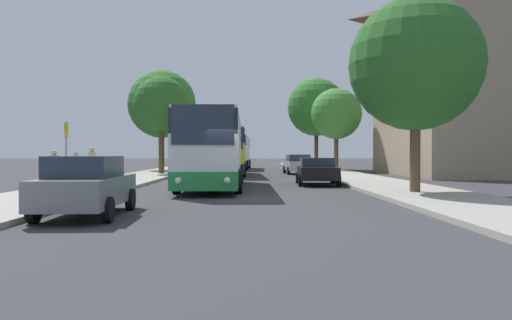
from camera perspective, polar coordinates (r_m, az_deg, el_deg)
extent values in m
plane|color=#38383A|center=(18.79, -1.68, -4.24)|extent=(300.00, 300.00, 0.00)
cube|color=#A39E93|center=(20.15, -22.05, -3.74)|extent=(4.00, 120.00, 0.15)
cube|color=#A39E93|center=(19.93, 18.92, -3.77)|extent=(4.00, 120.00, 0.15)
cube|color=#238942|center=(23.61, -4.93, -1.70)|extent=(2.59, 11.20, 0.70)
cube|color=silver|center=(23.58, -4.93, 0.81)|extent=(2.59, 11.20, 1.37)
cube|color=#232D3D|center=(23.61, -4.93, 3.63)|extent=(2.61, 10.97, 0.95)
cube|color=silver|center=(23.65, -4.93, 4.92)|extent=(2.54, 10.97, 0.12)
cube|color=#232D3D|center=(18.01, -6.11, 4.05)|extent=(2.26, 0.08, 1.45)
sphere|color=#F4EAC1|center=(18.08, -8.88, -2.34)|extent=(0.24, 0.24, 0.24)
sphere|color=#F4EAC1|center=(17.93, -3.31, -2.36)|extent=(0.24, 0.24, 0.24)
cylinder|color=black|center=(20.40, -9.06, -2.44)|extent=(0.31, 1.00, 1.00)
cylinder|color=black|center=(20.21, -2.00, -2.47)|extent=(0.31, 1.00, 1.00)
cylinder|color=black|center=(27.06, -7.11, -1.66)|extent=(0.31, 1.00, 1.00)
cylinder|color=black|center=(26.91, -1.79, -1.67)|extent=(0.31, 1.00, 1.00)
cube|color=#2D2D2D|center=(37.66, -3.45, -0.79)|extent=(2.91, 11.37, 0.70)
cube|color=yellow|center=(37.64, -3.45, 0.77)|extent=(2.91, 11.37, 1.35)
cube|color=#232D3D|center=(37.66, -3.45, 2.52)|extent=(2.93, 11.14, 0.95)
cube|color=yellow|center=(37.68, -3.45, 3.33)|extent=(2.85, 11.14, 0.12)
cube|color=#232D3D|center=(31.99, -3.57, 2.56)|extent=(2.26, 0.14, 1.45)
sphere|color=#F4EAC1|center=(31.99, -5.14, -1.00)|extent=(0.24, 0.24, 0.24)
sphere|color=#F4EAC1|center=(31.97, -1.99, -1.00)|extent=(0.24, 0.24, 0.24)
cylinder|color=black|center=(34.32, -5.61, -1.15)|extent=(0.34, 1.01, 1.00)
cylinder|color=black|center=(34.28, -1.41, -1.15)|extent=(0.34, 1.01, 1.00)
cylinder|color=black|center=(41.08, -5.14, -0.84)|extent=(0.34, 1.01, 1.00)
cylinder|color=black|center=(41.05, -1.64, -0.84)|extent=(0.34, 1.01, 1.00)
cube|color=#2D519E|center=(51.69, -2.35, -0.38)|extent=(3.00, 11.30, 0.70)
cube|color=silver|center=(51.68, -2.35, 0.80)|extent=(3.00, 11.30, 1.42)
cube|color=#232D3D|center=(51.69, -2.35, 2.11)|extent=(3.01, 11.08, 0.95)
cube|color=silver|center=(51.71, -2.35, 2.71)|extent=(2.94, 11.08, 0.12)
cube|color=#232D3D|center=(46.07, -2.81, 2.09)|extent=(2.32, 0.15, 1.45)
sphere|color=#F4EAC1|center=(46.12, -3.93, -0.47)|extent=(0.24, 0.24, 0.24)
sphere|color=#F4EAC1|center=(45.99, -1.69, -0.47)|extent=(0.24, 0.24, 0.24)
cylinder|color=black|center=(48.44, -4.14, -0.60)|extent=(0.34, 1.01, 1.00)
cylinder|color=black|center=(48.26, -1.09, -0.61)|extent=(0.34, 1.01, 1.00)
cylinder|color=black|center=(55.14, -3.46, -0.44)|extent=(0.34, 1.01, 1.00)
cylinder|color=black|center=(54.98, -0.78, -0.44)|extent=(0.34, 1.01, 1.00)
cube|color=slate|center=(13.70, -18.74, -3.33)|extent=(1.87, 4.35, 0.71)
cube|color=#232D3D|center=(13.51, -18.95, -0.73)|extent=(1.59, 2.28, 0.54)
cylinder|color=black|center=(15.24, -20.47, -4.27)|extent=(0.22, 0.63, 0.62)
cylinder|color=black|center=(14.82, -14.15, -4.39)|extent=(0.22, 0.63, 0.62)
cylinder|color=black|center=(12.75, -24.08, -5.27)|extent=(0.22, 0.63, 0.62)
cylinder|color=black|center=(12.24, -16.57, -5.48)|extent=(0.22, 0.63, 0.62)
cube|color=black|center=(26.18, 7.00, -1.45)|extent=(2.11, 4.55, 0.64)
cube|color=#232D3D|center=(26.34, 6.97, -0.25)|extent=(1.78, 2.40, 0.46)
cylinder|color=black|center=(24.92, 9.42, -2.31)|extent=(0.23, 0.63, 0.62)
cylinder|color=black|center=(24.76, 5.08, -2.32)|extent=(0.23, 0.63, 0.62)
cylinder|color=black|center=(27.66, 8.71, -2.01)|extent=(0.23, 0.63, 0.62)
cylinder|color=black|center=(27.51, 4.80, -2.01)|extent=(0.23, 0.63, 0.62)
cube|color=#B7B7BC|center=(39.87, 4.85, -0.66)|extent=(2.10, 4.31, 0.70)
cube|color=#232D3D|center=(40.02, 4.82, 0.23)|extent=(1.78, 2.27, 0.54)
cylinder|color=black|center=(38.74, 6.52, -1.22)|extent=(0.23, 0.63, 0.62)
cylinder|color=black|center=(38.45, 3.73, -1.23)|extent=(0.23, 0.63, 0.62)
cylinder|color=black|center=(41.32, 5.89, -1.10)|extent=(0.23, 0.63, 0.62)
cylinder|color=black|center=(41.05, 3.27, -1.11)|extent=(0.23, 0.63, 0.62)
cylinder|color=gray|center=(22.00, -20.86, 0.48)|extent=(0.08, 0.08, 2.80)
cube|color=yellow|center=(22.02, -20.88, 3.21)|extent=(0.03, 0.45, 0.60)
cylinder|color=#23232D|center=(25.92, -19.89, -1.74)|extent=(0.30, 0.30, 0.76)
cylinder|color=#B2A899|center=(25.90, -19.89, -0.20)|extent=(0.36, 0.36, 0.63)
sphere|color=tan|center=(25.90, -19.90, 0.73)|extent=(0.21, 0.21, 0.21)
cylinder|color=#23232D|center=(24.44, -18.23, -1.78)|extent=(0.30, 0.30, 0.84)
cylinder|color=#B2A899|center=(24.42, -18.24, 0.03)|extent=(0.36, 0.36, 0.70)
sphere|color=tan|center=(24.42, -18.25, 1.12)|extent=(0.23, 0.23, 0.23)
cylinder|color=#23232D|center=(20.63, -22.06, -2.36)|extent=(0.30, 0.30, 0.77)
cylinder|color=olive|center=(20.61, -22.07, -0.40)|extent=(0.36, 0.36, 0.64)
sphere|color=tan|center=(20.60, -22.07, 0.78)|extent=(0.21, 0.21, 0.21)
cylinder|color=#513D23|center=(38.22, -10.78, 1.24)|extent=(0.40, 0.40, 3.64)
sphere|color=#286023|center=(38.40, -10.79, 6.29)|extent=(4.17, 4.17, 4.17)
cylinder|color=#47331E|center=(46.25, -10.68, 1.17)|extent=(0.40, 0.40, 3.67)
sphere|color=#2D7028|center=(46.46, -10.69, 6.29)|extent=(6.16, 6.16, 6.16)
cylinder|color=brown|center=(45.89, 9.15, 0.99)|extent=(0.40, 0.40, 3.38)
sphere|color=#428938|center=(46.04, 9.16, 5.25)|extent=(4.61, 4.61, 4.61)
cylinder|color=#47331E|center=(52.14, 6.91, 1.33)|extent=(0.40, 0.40, 4.05)
sphere|color=#2D7028|center=(52.36, 6.91, 6.01)|extent=(5.99, 5.99, 5.99)
cylinder|color=brown|center=(20.29, 17.72, 0.77)|extent=(0.40, 0.40, 3.01)
sphere|color=#286023|center=(20.58, 17.76, 10.38)|extent=(5.14, 5.14, 5.14)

